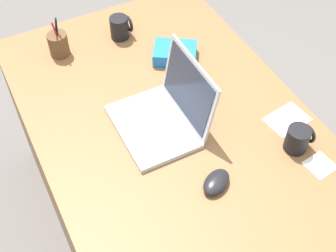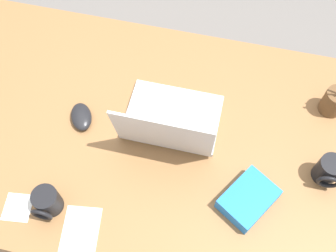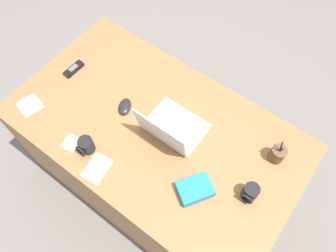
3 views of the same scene
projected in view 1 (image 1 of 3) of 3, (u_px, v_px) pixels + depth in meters
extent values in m
plane|color=slate|center=(179.00, 241.00, 2.13)|extent=(6.00, 6.00, 0.00)
cube|color=olive|center=(181.00, 197.00, 1.84)|extent=(1.60, 0.92, 0.76)
cube|color=silver|center=(152.00, 126.00, 1.57)|extent=(0.31, 0.23, 0.02)
cube|color=silver|center=(158.00, 122.00, 1.57)|extent=(0.26, 0.11, 0.00)
cube|color=silver|center=(133.00, 132.00, 1.54)|extent=(0.09, 0.05, 0.00)
cube|color=silver|center=(189.00, 88.00, 1.52)|extent=(0.30, 0.05, 0.23)
cube|color=#283347|center=(187.00, 89.00, 1.52)|extent=(0.27, 0.04, 0.20)
ellipsoid|color=black|center=(216.00, 182.00, 1.42)|extent=(0.11, 0.13, 0.03)
cylinder|color=black|center=(297.00, 139.00, 1.49)|extent=(0.08, 0.08, 0.09)
torus|color=black|center=(308.00, 134.00, 1.50)|extent=(0.07, 0.01, 0.07)
cylinder|color=black|center=(119.00, 28.00, 1.86)|extent=(0.07, 0.07, 0.09)
torus|color=black|center=(129.00, 24.00, 1.87)|extent=(0.07, 0.01, 0.07)
cylinder|color=brown|center=(58.00, 44.00, 1.79)|extent=(0.08, 0.08, 0.09)
cylinder|color=#1933B2|center=(56.00, 36.00, 1.77)|extent=(0.02, 0.03, 0.13)
cylinder|color=black|center=(57.00, 33.00, 1.76)|extent=(0.03, 0.01, 0.16)
cylinder|color=red|center=(57.00, 36.00, 1.76)|extent=(0.02, 0.03, 0.14)
cube|color=blue|center=(175.00, 53.00, 1.79)|extent=(0.19, 0.20, 0.05)
cube|color=white|center=(320.00, 165.00, 1.48)|extent=(0.09, 0.09, 0.00)
cube|color=white|center=(287.00, 119.00, 1.60)|extent=(0.13, 0.16, 0.00)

